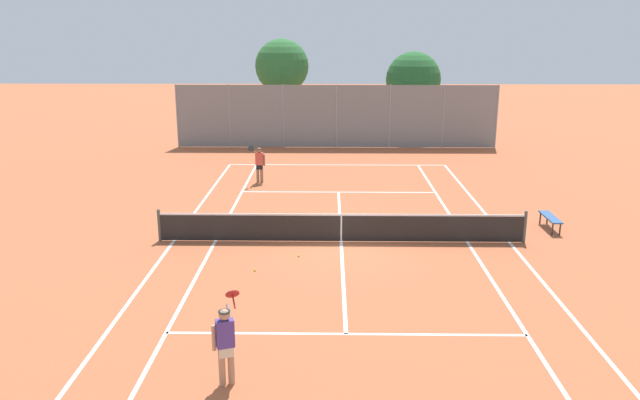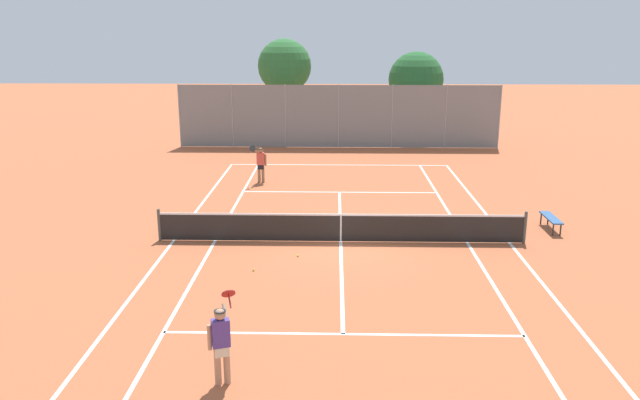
{
  "view_description": "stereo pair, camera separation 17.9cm",
  "coord_description": "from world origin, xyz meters",
  "px_view_note": "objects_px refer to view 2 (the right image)",
  "views": [
    {
      "loc": [
        -0.4,
        -19.32,
        6.74
      ],
      "look_at": [
        -0.72,
        1.5,
        1.0
      ],
      "focal_mm": 35.0,
      "sensor_mm": 36.0,
      "label": 1
    },
    {
      "loc": [
        -0.22,
        -19.31,
        6.74
      ],
      "look_at": [
        -0.72,
        1.5,
        1.0
      ],
      "focal_mm": 35.0,
      "sensor_mm": 36.0,
      "label": 2
    }
  ],
  "objects_px": {
    "loose_tennis_ball_0": "(240,224)",
    "player_far_left": "(261,162)",
    "tennis_net": "(341,227)",
    "tree_behind_right": "(416,81)",
    "player_near_side": "(221,341)",
    "loose_tennis_ball_2": "(254,270)",
    "courtside_bench": "(551,219)",
    "loose_tennis_ball_1": "(298,256)",
    "tree_behind_left": "(284,67)"
  },
  "relations": [
    {
      "from": "tennis_net",
      "to": "tree_behind_right",
      "type": "bearing_deg",
      "value": 76.59
    },
    {
      "from": "tree_behind_right",
      "to": "player_far_left",
      "type": "bearing_deg",
      "value": -124.36
    },
    {
      "from": "player_far_left",
      "to": "loose_tennis_ball_1",
      "type": "xyz_separation_m",
      "value": [
        2.22,
        -9.48,
        -0.89
      ]
    },
    {
      "from": "loose_tennis_ball_1",
      "to": "tree_behind_right",
      "type": "bearing_deg",
      "value": 74.16
    },
    {
      "from": "player_far_left",
      "to": "tree_behind_right",
      "type": "distance_m",
      "value": 15.1
    },
    {
      "from": "tennis_net",
      "to": "courtside_bench",
      "type": "bearing_deg",
      "value": 11.07
    },
    {
      "from": "loose_tennis_ball_1",
      "to": "loose_tennis_ball_2",
      "type": "height_order",
      "value": "same"
    },
    {
      "from": "player_far_left",
      "to": "loose_tennis_ball_1",
      "type": "height_order",
      "value": "player_far_left"
    },
    {
      "from": "loose_tennis_ball_2",
      "to": "tree_behind_right",
      "type": "height_order",
      "value": "tree_behind_right"
    },
    {
      "from": "loose_tennis_ball_0",
      "to": "player_far_left",
      "type": "bearing_deg",
      "value": 89.69
    },
    {
      "from": "tree_behind_left",
      "to": "player_near_side",
      "type": "bearing_deg",
      "value": -87.95
    },
    {
      "from": "loose_tennis_ball_2",
      "to": "loose_tennis_ball_1",
      "type": "bearing_deg",
      "value": 44.54
    },
    {
      "from": "player_near_side",
      "to": "courtside_bench",
      "type": "bearing_deg",
      "value": 45.77
    },
    {
      "from": "player_far_left",
      "to": "tree_behind_left",
      "type": "height_order",
      "value": "tree_behind_left"
    },
    {
      "from": "tennis_net",
      "to": "player_far_left",
      "type": "height_order",
      "value": "player_far_left"
    },
    {
      "from": "loose_tennis_ball_0",
      "to": "tree_behind_right",
      "type": "bearing_deg",
      "value": 65.64
    },
    {
      "from": "player_near_side",
      "to": "loose_tennis_ball_1",
      "type": "height_order",
      "value": "player_near_side"
    },
    {
      "from": "loose_tennis_ball_0",
      "to": "tree_behind_left",
      "type": "bearing_deg",
      "value": 89.55
    },
    {
      "from": "tennis_net",
      "to": "tree_behind_left",
      "type": "bearing_deg",
      "value": 99.45
    },
    {
      "from": "player_near_side",
      "to": "loose_tennis_ball_2",
      "type": "xyz_separation_m",
      "value": [
        -0.15,
        5.89,
        -0.89
      ]
    },
    {
      "from": "tennis_net",
      "to": "tree_behind_right",
      "type": "height_order",
      "value": "tree_behind_right"
    },
    {
      "from": "tree_behind_right",
      "to": "courtside_bench",
      "type": "bearing_deg",
      "value": -82.7
    },
    {
      "from": "tennis_net",
      "to": "loose_tennis_ball_1",
      "type": "xyz_separation_m",
      "value": [
        -1.32,
        -1.42,
        -0.48
      ]
    },
    {
      "from": "courtside_bench",
      "to": "tree_behind_right",
      "type": "xyz_separation_m",
      "value": [
        -2.42,
        18.91,
        3.17
      ]
    },
    {
      "from": "loose_tennis_ball_1",
      "to": "loose_tennis_ball_2",
      "type": "xyz_separation_m",
      "value": [
        -1.21,
        -1.19,
        0.0
      ]
    },
    {
      "from": "player_far_left",
      "to": "courtside_bench",
      "type": "relative_size",
      "value": 1.18
    },
    {
      "from": "loose_tennis_ball_0",
      "to": "loose_tennis_ball_2",
      "type": "distance_m",
      "value": 4.46
    },
    {
      "from": "player_near_side",
      "to": "courtside_bench",
      "type": "height_order",
      "value": "player_near_side"
    },
    {
      "from": "player_near_side",
      "to": "loose_tennis_ball_0",
      "type": "xyz_separation_m",
      "value": [
        -1.19,
        10.22,
        -0.89
      ]
    },
    {
      "from": "courtside_bench",
      "to": "tree_behind_left",
      "type": "relative_size",
      "value": 0.24
    },
    {
      "from": "player_far_left",
      "to": "tree_behind_left",
      "type": "distance_m",
      "value": 13.01
    },
    {
      "from": "courtside_bench",
      "to": "player_far_left",
      "type": "bearing_deg",
      "value": 148.46
    },
    {
      "from": "tree_behind_right",
      "to": "loose_tennis_ball_2",
      "type": "bearing_deg",
      "value": -107.83
    },
    {
      "from": "loose_tennis_ball_1",
      "to": "tree_behind_left",
      "type": "distance_m",
      "value": 22.55
    },
    {
      "from": "tennis_net",
      "to": "player_far_left",
      "type": "distance_m",
      "value": 8.81
    },
    {
      "from": "loose_tennis_ball_1",
      "to": "tree_behind_left",
      "type": "height_order",
      "value": "tree_behind_left"
    },
    {
      "from": "loose_tennis_ball_2",
      "to": "courtside_bench",
      "type": "relative_size",
      "value": 0.04
    },
    {
      "from": "tennis_net",
      "to": "loose_tennis_ball_0",
      "type": "relative_size",
      "value": 181.82
    },
    {
      "from": "loose_tennis_ball_1",
      "to": "tree_behind_right",
      "type": "distance_m",
      "value": 22.89
    },
    {
      "from": "loose_tennis_ball_0",
      "to": "player_near_side",
      "type": "bearing_deg",
      "value": -83.36
    },
    {
      "from": "courtside_bench",
      "to": "tennis_net",
      "type": "bearing_deg",
      "value": -168.93
    },
    {
      "from": "loose_tennis_ball_2",
      "to": "loose_tennis_ball_0",
      "type": "bearing_deg",
      "value": 103.55
    },
    {
      "from": "loose_tennis_ball_1",
      "to": "loose_tennis_ball_2",
      "type": "relative_size",
      "value": 1.0
    },
    {
      "from": "loose_tennis_ball_0",
      "to": "loose_tennis_ball_1",
      "type": "height_order",
      "value": "same"
    },
    {
      "from": "player_near_side",
      "to": "tennis_net",
      "type": "bearing_deg",
      "value": 74.31
    },
    {
      "from": "loose_tennis_ball_1",
      "to": "loose_tennis_ball_0",
      "type": "bearing_deg",
      "value": 125.62
    },
    {
      "from": "player_near_side",
      "to": "player_far_left",
      "type": "xyz_separation_m",
      "value": [
        -1.16,
        16.56,
        0.0
      ]
    },
    {
      "from": "tennis_net",
      "to": "loose_tennis_ball_1",
      "type": "height_order",
      "value": "tennis_net"
    },
    {
      "from": "loose_tennis_ball_0",
      "to": "tree_behind_left",
      "type": "xyz_separation_m",
      "value": [
        0.15,
        18.88,
        4.35
      ]
    },
    {
      "from": "player_far_left",
      "to": "loose_tennis_ball_1",
      "type": "bearing_deg",
      "value": -76.83
    }
  ]
}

